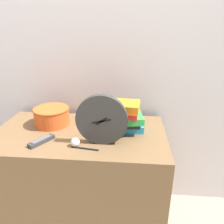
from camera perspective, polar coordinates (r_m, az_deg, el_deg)
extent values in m
cube|color=silver|center=(1.52, -6.50, 17.40)|extent=(6.00, 0.04, 2.40)
cube|color=brown|center=(1.51, -7.80, -17.53)|extent=(1.02, 0.57, 0.72)
cylinder|color=#333333|center=(1.13, -2.68, -2.06)|extent=(0.27, 0.04, 0.27)
cylinder|color=white|center=(1.12, -2.76, -2.28)|extent=(0.24, 0.01, 0.24)
cube|color=black|center=(1.11, -2.80, -2.42)|extent=(0.06, 0.01, 0.05)
cube|color=black|center=(1.11, -2.80, -2.42)|extent=(0.10, 0.01, 0.03)
cylinder|color=black|center=(1.11, -2.80, -2.42)|extent=(0.01, 0.00, 0.01)
cube|color=#2D9ED1|center=(1.32, 2.76, -3.70)|extent=(0.25, 0.17, 0.04)
cube|color=#232328|center=(1.29, 2.32, -2.68)|extent=(0.23, 0.16, 0.03)
cube|color=green|center=(1.27, 2.79, -1.38)|extent=(0.25, 0.20, 0.04)
cube|color=red|center=(1.26, 2.55, 0.18)|extent=(0.21, 0.19, 0.03)
cube|color=orange|center=(1.24, 2.58, 1.60)|extent=(0.21, 0.16, 0.04)
cylinder|color=#E05623|center=(1.43, -15.44, -1.07)|extent=(0.22, 0.22, 0.11)
torus|color=#B3451C|center=(1.41, -15.63, 0.77)|extent=(0.22, 0.22, 0.01)
cube|color=#333338|center=(1.24, -17.93, -7.20)|extent=(0.11, 0.15, 0.02)
cube|color=#59595E|center=(1.24, -17.99, -6.73)|extent=(0.08, 0.11, 0.00)
sphere|color=white|center=(1.16, -9.58, -7.78)|extent=(0.05, 0.05, 0.05)
cylinder|color=black|center=(1.14, -7.07, -9.42)|extent=(0.15, 0.03, 0.01)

